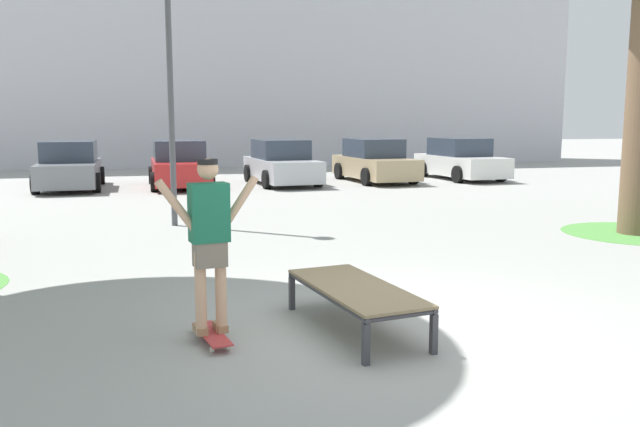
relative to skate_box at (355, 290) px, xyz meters
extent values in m
plane|color=#999993|center=(0.32, -0.12, -0.41)|extent=(120.00, 120.00, 0.00)
cube|color=silver|center=(0.13, 25.94, 4.90)|extent=(37.27, 4.00, 10.64)
cube|color=#38383D|center=(-0.49, 0.85, -0.22)|extent=(0.07, 0.07, 0.38)
cube|color=#38383D|center=(0.20, 0.96, -0.22)|extent=(0.07, 0.07, 0.38)
cube|color=#38383D|center=(-0.20, -0.96, -0.22)|extent=(0.07, 0.07, 0.38)
cube|color=#38383D|center=(0.49, -0.85, -0.22)|extent=(0.07, 0.07, 0.38)
cylinder|color=#38383D|center=(-0.35, -0.06, -0.01)|extent=(0.35, 1.88, 0.05)
cylinder|color=#38383D|center=(0.35, 0.06, -0.01)|extent=(0.35, 1.88, 0.05)
cylinder|color=#38383D|center=(-0.15, 0.91, -0.01)|extent=(0.76, 0.17, 0.05)
cylinder|color=#38383D|center=(0.15, -0.91, -0.01)|extent=(0.76, 0.17, 0.05)
cube|color=#847051|center=(0.00, 0.00, 0.03)|extent=(1.05, 2.00, 0.03)
cube|color=#B23333|center=(-1.47, -0.03, -0.33)|extent=(0.34, 0.82, 0.02)
cylinder|color=silver|center=(-1.59, 0.23, -0.39)|extent=(0.04, 0.06, 0.06)
cylinder|color=silver|center=(-1.44, 0.25, -0.39)|extent=(0.04, 0.06, 0.06)
cylinder|color=silver|center=(-1.49, -0.32, -0.39)|extent=(0.04, 0.06, 0.06)
cylinder|color=silver|center=(-1.34, -0.30, -0.39)|extent=(0.04, 0.06, 0.06)
cylinder|color=tan|center=(-1.56, -0.05, 0.09)|extent=(0.11, 0.11, 0.82)
cube|color=#99704C|center=(-1.57, 0.00, -0.29)|extent=(0.14, 0.25, 0.07)
cylinder|color=tan|center=(-1.37, -0.02, 0.09)|extent=(0.11, 0.11, 0.82)
cube|color=#99704C|center=(-1.38, 0.03, -0.29)|extent=(0.14, 0.25, 0.07)
cube|color=#756B5B|center=(-1.47, -0.03, 0.46)|extent=(0.33, 0.25, 0.24)
cube|color=#196647|center=(-1.47, -0.03, 0.86)|extent=(0.39, 0.28, 0.56)
cylinder|color=tan|center=(-1.76, -0.09, 0.94)|extent=(0.41, 0.15, 0.52)
cylinder|color=tan|center=(-1.17, 0.02, 0.94)|extent=(0.41, 0.15, 0.52)
sphere|color=tan|center=(-1.47, -0.03, 1.27)|extent=(0.20, 0.20, 0.20)
cylinder|color=black|center=(-1.47, -0.03, 1.34)|extent=(0.19, 0.19, 0.05)
cylinder|color=#519342|center=(6.89, 4.19, -0.41)|extent=(2.69, 2.69, 0.01)
cube|color=slate|center=(-4.64, 15.40, 0.10)|extent=(1.84, 4.25, 0.70)
cube|color=#2D3847|center=(-4.64, 15.55, 0.77)|extent=(1.63, 2.15, 0.64)
cylinder|color=black|center=(-3.75, 14.12, -0.11)|extent=(0.24, 0.61, 0.60)
cylinder|color=black|center=(-5.44, 14.07, -0.11)|extent=(0.24, 0.61, 0.60)
cylinder|color=black|center=(-3.83, 16.72, -0.11)|extent=(0.24, 0.61, 0.60)
cylinder|color=black|center=(-5.53, 16.67, -0.11)|extent=(0.24, 0.61, 0.60)
cube|color=red|center=(-1.27, 15.26, 0.10)|extent=(1.84, 4.25, 0.70)
cube|color=#2D3847|center=(-1.27, 15.41, 0.77)|extent=(1.63, 2.15, 0.64)
cylinder|color=black|center=(-0.37, 13.99, -0.11)|extent=(0.24, 0.61, 0.60)
cylinder|color=black|center=(-2.07, 13.93, -0.11)|extent=(0.24, 0.61, 0.60)
cylinder|color=black|center=(-0.46, 16.59, -0.11)|extent=(0.24, 0.61, 0.60)
cylinder|color=black|center=(-2.16, 16.54, -0.11)|extent=(0.24, 0.61, 0.60)
cube|color=#B7BABF|center=(2.10, 15.28, 0.10)|extent=(2.07, 4.33, 0.70)
cube|color=#2D3847|center=(2.09, 15.43, 0.77)|extent=(1.74, 2.23, 0.64)
cylinder|color=black|center=(3.07, 14.06, -0.11)|extent=(0.27, 0.62, 0.60)
cylinder|color=black|center=(1.37, 13.91, -0.11)|extent=(0.27, 0.62, 0.60)
cylinder|color=black|center=(2.84, 16.65, -0.11)|extent=(0.27, 0.62, 0.60)
cylinder|color=black|center=(1.14, 16.50, -0.11)|extent=(0.27, 0.62, 0.60)
cube|color=tan|center=(5.48, 15.45, 0.10)|extent=(2.03, 4.32, 0.70)
cube|color=#2D3847|center=(5.46, 15.60, 0.77)|extent=(1.72, 2.22, 0.64)
cylinder|color=black|center=(6.43, 14.23, -0.11)|extent=(0.27, 0.62, 0.60)
cylinder|color=black|center=(4.73, 14.09, -0.11)|extent=(0.27, 0.62, 0.60)
cylinder|color=black|center=(6.22, 16.82, -0.11)|extent=(0.27, 0.62, 0.60)
cylinder|color=black|center=(4.52, 16.68, -0.11)|extent=(0.27, 0.62, 0.60)
cube|color=silver|center=(8.85, 15.60, 0.10)|extent=(2.01, 4.32, 0.70)
cube|color=#2D3847|center=(8.84, 15.75, 0.77)|extent=(1.71, 2.21, 0.64)
cylinder|color=black|center=(9.79, 14.36, -0.11)|extent=(0.26, 0.61, 0.60)
cylinder|color=black|center=(8.10, 14.23, -0.11)|extent=(0.26, 0.61, 0.60)
cylinder|color=black|center=(9.60, 16.96, -0.11)|extent=(0.26, 0.61, 0.60)
cylinder|color=black|center=(7.90, 16.83, -0.11)|extent=(0.26, 0.61, 0.60)
cylinder|color=#4C4C51|center=(-1.64, 7.28, 2.34)|extent=(0.12, 0.12, 5.50)
camera|label=1|loc=(-1.91, -6.14, 1.72)|focal=36.21mm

